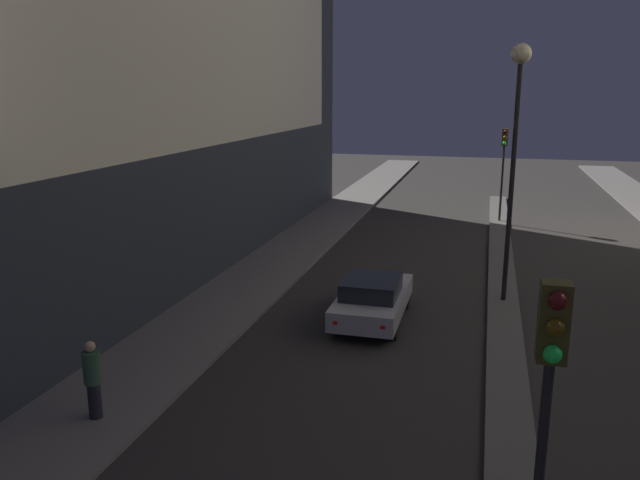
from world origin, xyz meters
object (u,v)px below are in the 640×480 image
object	(u,v)px
traffic_light_near	(547,397)
pedestrian_on_left_sidewalk	(93,378)
traffic_light_mid	(504,154)
street_lamp	(517,113)
car_left_lane	(373,298)

from	to	relation	value
traffic_light_near	pedestrian_on_left_sidewalk	xyz separation A→B (m)	(-8.67, 3.83, -2.68)
traffic_light_mid	street_lamp	xyz separation A→B (m)	(0.00, -13.55, 2.60)
street_lamp	pedestrian_on_left_sidewalk	xyz separation A→B (m)	(-8.67, -10.37, -5.28)
traffic_light_near	pedestrian_on_left_sidewalk	world-z (taller)	traffic_light_near
traffic_light_mid	street_lamp	distance (m)	13.80
traffic_light_near	pedestrian_on_left_sidewalk	distance (m)	9.85
traffic_light_near	car_left_lane	xyz separation A→B (m)	(-4.00, 11.48, -3.00)
traffic_light_mid	street_lamp	world-z (taller)	street_lamp
traffic_light_near	traffic_light_mid	world-z (taller)	same
traffic_light_near	street_lamp	world-z (taller)	street_lamp
traffic_light_near	street_lamp	xyz separation A→B (m)	(0.00, 14.20, 2.60)
car_left_lane	pedestrian_on_left_sidewalk	size ratio (longest dim) A/B	2.53
traffic_light_mid	pedestrian_on_left_sidewalk	xyz separation A→B (m)	(-8.67, -23.92, -2.68)
street_lamp	pedestrian_on_left_sidewalk	world-z (taller)	street_lamp
traffic_light_mid	car_left_lane	world-z (taller)	traffic_light_mid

